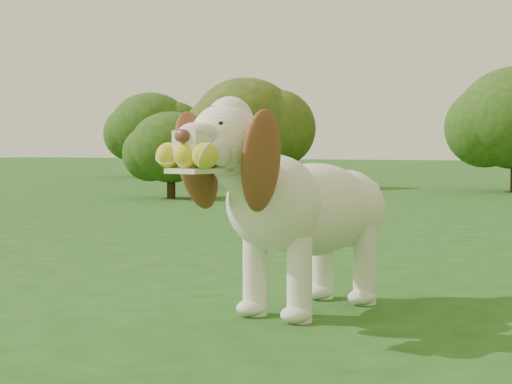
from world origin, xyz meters
The scene contains 5 objects.
ground centered at (0.00, 0.00, 0.00)m, with size 80.00×80.00×0.00m, color #1C4914.
dog centered at (0.09, -0.01, 0.45)m, with size 0.56×1.31×0.85m.
shrub_a centered at (-4.83, 6.13, 0.67)m, with size 1.10×1.10×1.14m.
shrub_g centered at (-9.85, 12.52, 1.12)m, with size 1.83×1.83×1.90m.
shrub_e centered at (-5.54, 9.31, 1.08)m, with size 1.77×1.77×1.83m.
Camera 1 is at (1.61, -3.07, 0.67)m, focal length 60.00 mm.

